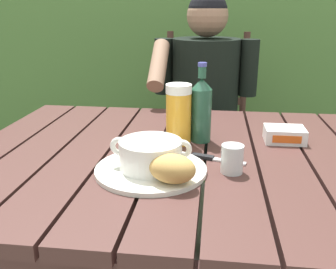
% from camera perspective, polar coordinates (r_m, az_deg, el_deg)
% --- Properties ---
extents(dining_table, '(1.29, 0.99, 0.75)m').
position_cam_1_polar(dining_table, '(1.15, 1.91, -6.87)').
color(dining_table, '#452924').
rests_on(dining_table, ground_plane).
extents(hedge_backdrop, '(3.79, 0.78, 2.13)m').
position_cam_1_polar(hedge_backdrop, '(2.72, 3.57, 15.24)').
color(hedge_backdrop, '#4A7236').
rests_on(hedge_backdrop, ground_plane).
extents(chair_near_diner, '(0.45, 0.47, 1.04)m').
position_cam_1_polar(chair_near_diner, '(2.08, 5.52, -0.18)').
color(chair_near_diner, '#452B23').
rests_on(chair_near_diner, ground_plane).
extents(person_eating, '(0.48, 0.47, 1.23)m').
position_cam_1_polar(person_eating, '(1.82, 5.45, 4.74)').
color(person_eating, black).
rests_on(person_eating, ground_plane).
extents(serving_plate, '(0.29, 0.29, 0.01)m').
position_cam_1_polar(serving_plate, '(0.98, -2.61, -5.32)').
color(serving_plate, white).
rests_on(serving_plate, dining_table).
extents(soup_bowl, '(0.21, 0.16, 0.08)m').
position_cam_1_polar(soup_bowl, '(0.97, -2.65, -2.90)').
color(soup_bowl, white).
rests_on(soup_bowl, serving_plate).
extents(bread_roll, '(0.13, 0.11, 0.07)m').
position_cam_1_polar(bread_roll, '(0.89, 0.77, -5.18)').
color(bread_roll, tan).
rests_on(bread_roll, serving_plate).
extents(beer_glass, '(0.08, 0.08, 0.19)m').
position_cam_1_polar(beer_glass, '(1.16, 1.60, 3.09)').
color(beer_glass, gold).
rests_on(beer_glass, dining_table).
extents(beer_bottle, '(0.07, 0.07, 0.25)m').
position_cam_1_polar(beer_bottle, '(1.18, 5.04, 3.90)').
color(beer_bottle, '#25503B').
rests_on(beer_bottle, dining_table).
extents(water_glass_small, '(0.06, 0.06, 0.07)m').
position_cam_1_polar(water_glass_small, '(0.98, 9.69, -3.66)').
color(water_glass_small, silver).
rests_on(water_glass_small, dining_table).
extents(butter_tub, '(0.12, 0.09, 0.05)m').
position_cam_1_polar(butter_tub, '(1.25, 17.21, -0.02)').
color(butter_tub, white).
rests_on(butter_tub, dining_table).
extents(table_knife, '(0.15, 0.06, 0.01)m').
position_cam_1_polar(table_knife, '(1.06, 6.74, -3.62)').
color(table_knife, silver).
rests_on(table_knife, dining_table).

